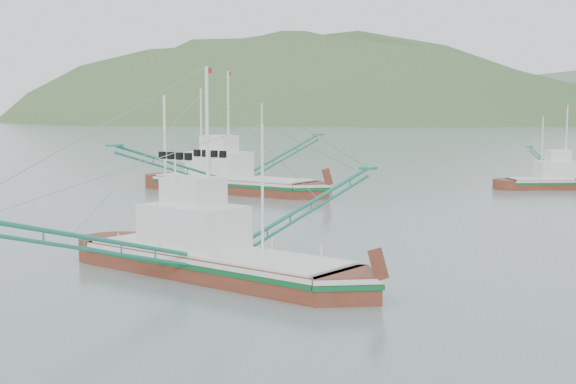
% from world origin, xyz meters
% --- Properties ---
extents(ground, '(1200.00, 1200.00, 0.00)m').
position_xyz_m(ground, '(0.00, 0.00, 0.00)').
color(ground, slate).
rests_on(ground, ground).
extents(main_boat, '(14.42, 25.00, 10.24)m').
position_xyz_m(main_boat, '(-0.22, -1.10, 1.82)').
color(main_boat, '#5E2413').
rests_on(main_boat, ground).
extents(bg_boat_left, '(16.42, 28.91, 11.75)m').
position_xyz_m(bg_boat_left, '(-18.25, 30.53, 1.78)').
color(bg_boat_left, '#5E2413').
rests_on(bg_boat_left, ground).
extents(bg_boat_far, '(13.95, 19.17, 8.44)m').
position_xyz_m(bg_boat_far, '(8.56, 47.61, 1.77)').
color(bg_boat_far, '#5E2413').
rests_on(bg_boat_far, ground).
extents(headland_left, '(448.00, 308.00, 210.00)m').
position_xyz_m(headland_left, '(-180.00, 360.00, 0.00)').
color(headland_left, '#3E5C2F').
rests_on(headland_left, ground).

